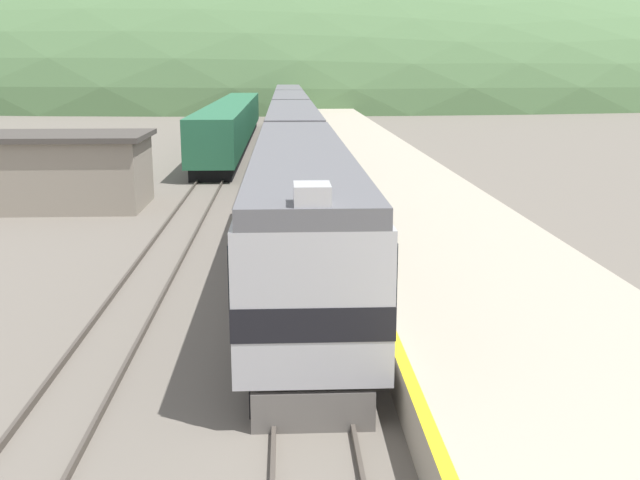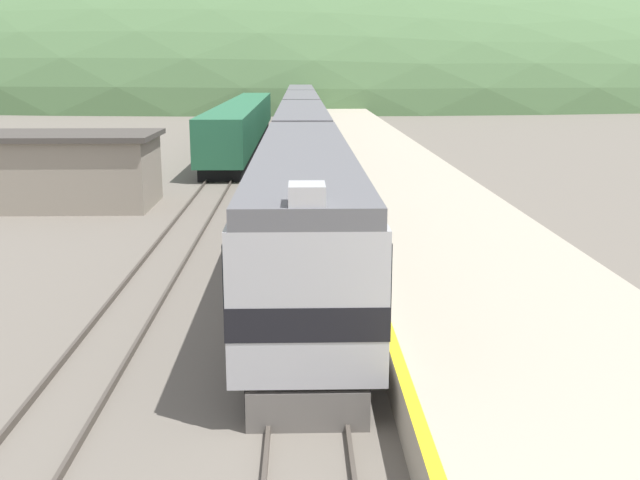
{
  "view_description": "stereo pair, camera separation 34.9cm",
  "coord_description": "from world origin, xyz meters",
  "px_view_note": "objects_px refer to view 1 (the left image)",
  "views": [
    {
      "loc": [
        -0.46,
        2.05,
        6.5
      ],
      "look_at": [
        0.35,
        19.37,
        2.44
      ],
      "focal_mm": 42.0,
      "sensor_mm": 36.0,
      "label": 1
    },
    {
      "loc": [
        -0.11,
        2.04,
        6.5
      ],
      "look_at": [
        0.35,
        19.37,
        2.44
      ],
      "focal_mm": 42.0,
      "sensor_mm": 36.0,
      "label": 2
    }
  ],
  "objects_px": {
    "carriage_second": "(293,141)",
    "siding_train": "(232,123)",
    "express_train_lead_car": "(301,210)",
    "carriage_third": "(290,117)",
    "carriage_fourth": "(289,104)"
  },
  "relations": [
    {
      "from": "carriage_second",
      "to": "siding_train",
      "type": "bearing_deg",
      "value": 104.11
    },
    {
      "from": "carriage_second",
      "to": "express_train_lead_car",
      "type": "bearing_deg",
      "value": -90.0
    },
    {
      "from": "express_train_lead_car",
      "to": "carriage_third",
      "type": "height_order",
      "value": "express_train_lead_car"
    },
    {
      "from": "carriage_fourth",
      "to": "express_train_lead_car",
      "type": "bearing_deg",
      "value": -90.0
    },
    {
      "from": "carriage_second",
      "to": "siding_train",
      "type": "xyz_separation_m",
      "value": [
        -4.73,
        18.8,
        -0.4
      ]
    },
    {
      "from": "carriage_third",
      "to": "carriage_fourth",
      "type": "xyz_separation_m",
      "value": [
        0.0,
        20.92,
        0.0
      ]
    },
    {
      "from": "siding_train",
      "to": "express_train_lead_car",
      "type": "bearing_deg",
      "value": -83.23
    },
    {
      "from": "express_train_lead_car",
      "to": "siding_train",
      "type": "height_order",
      "value": "express_train_lead_car"
    },
    {
      "from": "carriage_second",
      "to": "carriage_third",
      "type": "xyz_separation_m",
      "value": [
        0.0,
        20.92,
        0.0
      ]
    },
    {
      "from": "carriage_second",
      "to": "siding_train",
      "type": "relative_size",
      "value": 0.49
    },
    {
      "from": "siding_train",
      "to": "carriage_second",
      "type": "bearing_deg",
      "value": -75.89
    },
    {
      "from": "carriage_third",
      "to": "carriage_fourth",
      "type": "relative_size",
      "value": 1.0
    },
    {
      "from": "express_train_lead_car",
      "to": "carriage_fourth",
      "type": "distance_m",
      "value": 62.88
    },
    {
      "from": "carriage_second",
      "to": "siding_train",
      "type": "height_order",
      "value": "carriage_second"
    },
    {
      "from": "carriage_fourth",
      "to": "siding_train",
      "type": "height_order",
      "value": "carriage_fourth"
    }
  ]
}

